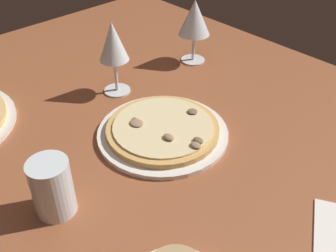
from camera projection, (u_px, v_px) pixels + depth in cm
name	position (u px, v px, depth cm)	size (l,w,h in cm)	color
dining_table	(172.00, 148.00, 83.59)	(150.00, 110.00, 4.00)	brown
pizza_main	(164.00, 130.00, 83.51)	(27.52, 27.52, 3.37)	silver
wine_glass_far	(195.00, 19.00, 103.46)	(8.39, 8.39, 17.19)	silver
wine_glass_near	(113.00, 44.00, 90.36)	(6.96, 6.96, 17.88)	silver
water_glass	(52.00, 189.00, 65.04)	(6.81, 6.81, 10.40)	silver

